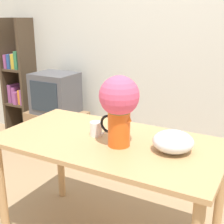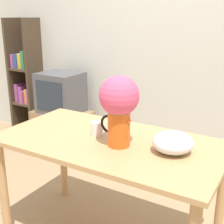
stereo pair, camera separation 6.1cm
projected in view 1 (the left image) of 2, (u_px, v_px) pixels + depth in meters
The scene contains 8 objects.
wall_back at pixel (169, 40), 3.11m from camera, with size 8.00×0.05×2.60m.
table at pixel (109, 156), 2.02m from camera, with size 1.45×0.77×0.78m.
flower_vase at pixel (119, 104), 1.82m from camera, with size 0.25×0.24×0.43m.
coffee_mug at pixel (96, 129), 2.04m from camera, with size 0.11×0.08×0.09m.
white_bowl at pixel (173, 142), 1.80m from camera, with size 0.24×0.24×0.12m.
tv_stand at pixel (58, 131), 3.67m from camera, with size 0.66×0.41×0.47m.
tv_set at pixel (55, 93), 3.53m from camera, with size 0.47×0.40×0.46m.
bookshelf at pixel (20, 80), 4.03m from camera, with size 0.37×0.29×1.51m.
Camera 1 is at (1.03, -1.43, 1.55)m, focal length 50.00 mm.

